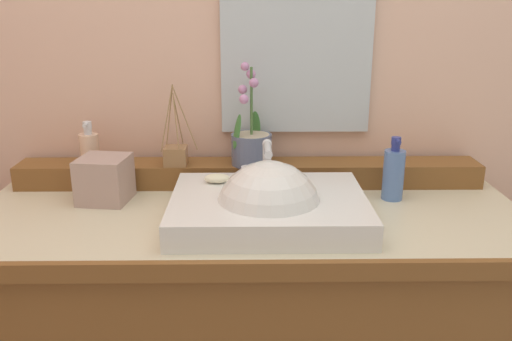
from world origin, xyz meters
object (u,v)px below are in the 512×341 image
Objects in this scene: sink_basin at (268,211)px; soap_bar at (217,178)px; soap_dispenser at (89,147)px; lotion_bottle at (393,173)px; reed_diffuser at (175,154)px; potted_plant at (250,143)px; tissue_box at (104,179)px.

soap_bar is at bearing 139.22° from sink_basin.
soap_dispenser reaches higher than lotion_bottle.
soap_bar is at bearing -49.63° from reed_diffuser.
potted_plant is at bearing -0.82° from soap_dispenser.
potted_plant reaches higher than tissue_box.
reed_diffuser is (-0.26, 0.27, 0.07)m from sink_basin.
tissue_box is at bearing -179.76° from lotion_bottle.
soap_bar is 0.54× the size of tissue_box.
tissue_box is (-0.45, 0.16, 0.03)m from sink_basin.
sink_basin is 7.00× the size of soap_bar.
potted_plant reaches higher than lotion_bottle.
sink_basin is 0.38m from reed_diffuser.
reed_diffuser is 0.22m from tissue_box.
sink_basin is 0.39m from lotion_bottle.
potted_plant is 0.43m from tissue_box.
soap_bar is 0.42m from soap_dispenser.
potted_plant reaches higher than soap_dispenser.
reed_diffuser is at bearing 134.53° from sink_basin.
soap_bar is at bearing -174.73° from lotion_bottle.
soap_dispenser is at bearing 120.04° from tissue_box.
lotion_bottle is at bearing 5.27° from soap_bar.
potted_plant is 0.22m from reed_diffuser.
potted_plant is (0.09, 0.16, 0.05)m from soap_bar.
reed_diffuser is at bearing 130.37° from soap_bar.
lotion_bottle is 0.80m from tissue_box.
lotion_bottle is at bearing -15.96° from potted_plant.
reed_diffuser is 1.83× the size of tissue_box.
potted_plant is at bearing 164.04° from lotion_bottle.
reed_diffuser is (-0.13, 0.15, 0.02)m from soap_bar.
sink_basin is 0.60m from soap_dispenser.
tissue_box is at bearing 160.64° from sink_basin.
sink_basin is 0.18m from soap_bar.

